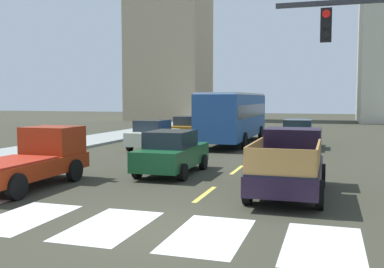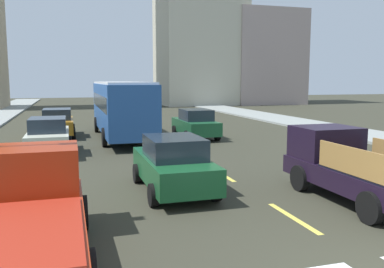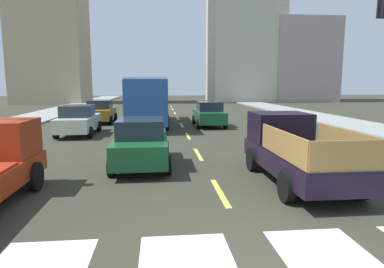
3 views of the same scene
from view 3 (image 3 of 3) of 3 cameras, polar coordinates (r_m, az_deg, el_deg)
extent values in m
cube|color=gray|center=(26.70, 25.37, 1.58)|extent=(3.98, 110.00, 0.15)
cube|color=#DCC84A|center=(9.33, 4.77, -9.84)|extent=(0.16, 2.40, 0.01)
cube|color=#DCC84A|center=(14.10, 1.08, -3.46)|extent=(0.16, 2.40, 0.01)
cube|color=#DCC84A|center=(19.00, -0.71, -0.33)|extent=(0.16, 2.40, 0.01)
cube|color=#DCC84A|center=(23.93, -1.76, 1.51)|extent=(0.16, 2.40, 0.01)
cube|color=#DCC84A|center=(28.89, -2.45, 2.72)|extent=(0.16, 2.40, 0.01)
cube|color=#DCC84A|center=(33.86, -2.94, 3.58)|extent=(0.16, 2.40, 0.01)
cube|color=#DCC84A|center=(38.84, -3.30, 4.22)|extent=(0.16, 2.40, 0.01)
cube|color=#DCC84A|center=(43.83, -3.58, 4.71)|extent=(0.16, 2.40, 0.01)
cube|color=black|center=(10.46, 17.74, -4.35)|extent=(1.96, 5.20, 0.56)
cube|color=black|center=(11.88, 14.67, 1.11)|extent=(1.84, 1.60, 1.00)
cube|color=#19232D|center=(12.27, 13.99, 2.22)|extent=(1.72, 0.08, 0.56)
cube|color=black|center=(9.55, 20.08, -3.76)|extent=(1.84, 3.30, 0.06)
cylinder|color=black|center=(11.62, 10.16, -4.21)|extent=(0.22, 0.80, 0.80)
cylinder|color=black|center=(12.30, 19.00, -3.84)|extent=(0.22, 0.80, 0.80)
cylinder|color=black|center=(8.77, 15.78, -8.63)|extent=(0.22, 0.80, 0.80)
cylinder|color=black|center=(9.65, 26.78, -7.66)|extent=(0.22, 0.80, 0.80)
cube|color=olive|center=(9.12, 15.09, -1.66)|extent=(0.06, 3.17, 0.70)
cube|color=olive|center=(9.91, 24.89, -1.37)|extent=(0.06, 3.17, 0.70)
cube|color=olive|center=(8.11, 25.06, -3.43)|extent=(1.80, 0.06, 0.70)
cube|color=#19232D|center=(10.96, -29.37, 0.63)|extent=(1.72, 0.08, 0.56)
cylinder|color=black|center=(10.29, -25.11, -6.56)|extent=(0.22, 0.80, 0.80)
cube|color=#244F90|center=(24.25, -7.43, 5.92)|extent=(2.50, 10.80, 2.70)
cube|color=#19232D|center=(24.24, -7.45, 6.74)|extent=(2.52, 9.94, 0.80)
cube|color=silver|center=(24.23, -7.50, 9.25)|extent=(2.40, 10.37, 0.12)
cylinder|color=black|center=(27.74, -9.77, 3.39)|extent=(0.22, 1.00, 1.00)
cylinder|color=black|center=(27.68, -4.59, 3.48)|extent=(0.22, 1.00, 1.00)
cylinder|color=black|center=(21.47, -10.92, 1.88)|extent=(0.22, 1.00, 1.00)
cylinder|color=black|center=(21.39, -4.24, 1.99)|extent=(0.22, 1.00, 1.00)
cube|color=beige|center=(20.45, -18.71, 1.82)|extent=(1.80, 4.40, 0.76)
cube|color=#1E2833|center=(20.24, -18.90, 3.74)|extent=(1.58, 2.11, 0.64)
cylinder|color=black|center=(22.02, -20.16, 1.20)|extent=(0.22, 0.64, 0.64)
cylinder|color=black|center=(21.64, -15.54, 1.29)|extent=(0.22, 0.64, 0.64)
cylinder|color=black|center=(19.41, -22.13, 0.17)|extent=(0.22, 0.64, 0.64)
cylinder|color=black|center=(18.98, -16.92, 0.25)|extent=(0.22, 0.64, 0.64)
cube|color=#164E28|center=(12.20, -8.58, -2.12)|extent=(1.80, 4.40, 0.76)
cube|color=#1E2833|center=(11.94, -8.69, 1.05)|extent=(1.58, 2.11, 0.64)
cylinder|color=black|center=(13.68, -12.04, -2.67)|extent=(0.22, 0.64, 0.64)
cylinder|color=black|center=(13.60, -4.47, -2.58)|extent=(0.22, 0.64, 0.64)
cylinder|color=black|center=(11.04, -13.57, -5.42)|extent=(0.22, 0.64, 0.64)
cylinder|color=black|center=(10.94, -4.14, -5.33)|extent=(0.22, 0.64, 0.64)
cube|color=#19522E|center=(23.37, 2.89, 3.05)|extent=(1.80, 4.40, 0.76)
cube|color=#1E2833|center=(23.16, 2.96, 4.74)|extent=(1.58, 2.11, 0.64)
cylinder|color=black|center=(24.64, 0.34, 2.46)|extent=(0.22, 0.64, 0.64)
cylinder|color=black|center=(24.89, 4.46, 2.50)|extent=(0.22, 0.64, 0.64)
cylinder|color=black|center=(21.95, 1.09, 1.70)|extent=(0.22, 0.64, 0.64)
cylinder|color=black|center=(22.23, 5.70, 1.75)|extent=(0.22, 0.64, 0.64)
cube|color=#A46819|center=(26.35, -15.23, 3.39)|extent=(1.80, 4.40, 0.76)
cube|color=#1E2833|center=(26.15, -15.35, 4.88)|extent=(1.58, 2.11, 0.64)
cylinder|color=black|center=(27.88, -16.57, 2.82)|extent=(0.22, 0.64, 0.64)
cylinder|color=black|center=(27.60, -12.90, 2.90)|extent=(0.22, 0.64, 0.64)
cylinder|color=black|center=(25.22, -17.72, 2.19)|extent=(0.22, 0.64, 0.64)
cylinder|color=black|center=(24.91, -13.67, 2.28)|extent=(0.22, 0.64, 0.64)
cube|color=#A18E89|center=(60.28, 17.71, 11.68)|extent=(10.27, 9.38, 13.26)
camera|label=1|loc=(7.03, 124.70, -4.45)|focal=41.84mm
camera|label=2|loc=(3.65, -97.05, 6.40)|focal=38.27mm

